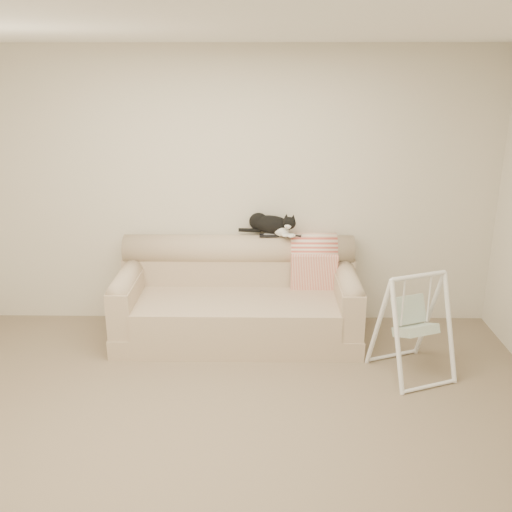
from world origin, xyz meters
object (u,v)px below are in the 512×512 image
at_px(remote_a, 269,235).
at_px(remote_b, 292,236).
at_px(sofa, 238,300).
at_px(tuxedo_cat, 271,224).
at_px(baby_swing, 413,324).

xyz_separation_m(remote_a, remote_b, (0.22, 0.00, -0.00)).
xyz_separation_m(sofa, remote_b, (0.50, 0.22, 0.56)).
bearing_deg(tuxedo_cat, sofa, -138.88).
relative_size(sofa, baby_swing, 2.51).
bearing_deg(baby_swing, tuxedo_cat, 140.56).
bearing_deg(remote_b, baby_swing, -43.60).
height_order(tuxedo_cat, baby_swing, tuxedo_cat).
relative_size(sofa, remote_b, 12.46).
height_order(sofa, baby_swing, sofa).
relative_size(remote_a, remote_b, 1.03).
bearing_deg(baby_swing, sofa, 155.01).
relative_size(sofa, tuxedo_cat, 3.98).
bearing_deg(remote_a, remote_b, 0.62).
bearing_deg(remote_b, tuxedo_cat, 168.26).
bearing_deg(baby_swing, remote_a, 142.32).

